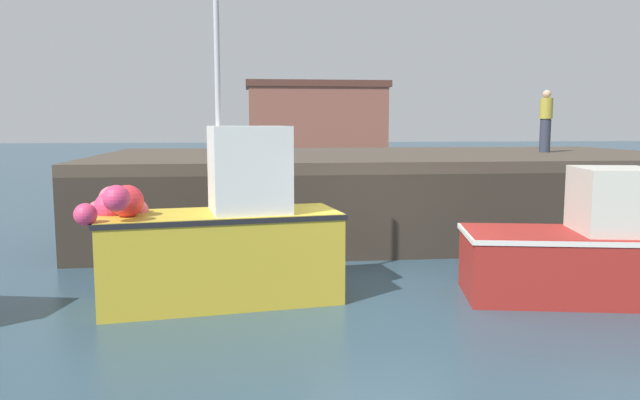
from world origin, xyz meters
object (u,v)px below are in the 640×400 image
dockworker (546,121)px  rowboat (589,261)px  fishing_boat_near_right (221,236)px  fishing_boat_mid (587,252)px

dockworker → rowboat: bearing=-106.2°
fishing_boat_near_right → rowboat: (7.05, 1.49, -0.92)m
fishing_boat_near_right → rowboat: fishing_boat_near_right is taller
fishing_boat_mid → dockworker: size_ratio=2.37×
fishing_boat_mid → rowboat: fishing_boat_mid is taller
fishing_boat_near_right → dockworker: bearing=37.3°
fishing_boat_near_right → rowboat: bearing=11.9°
fishing_boat_near_right → fishing_boat_mid: fishing_boat_near_right is taller
fishing_boat_mid → dockworker: 7.70m
rowboat → dockworker: dockworker is taller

